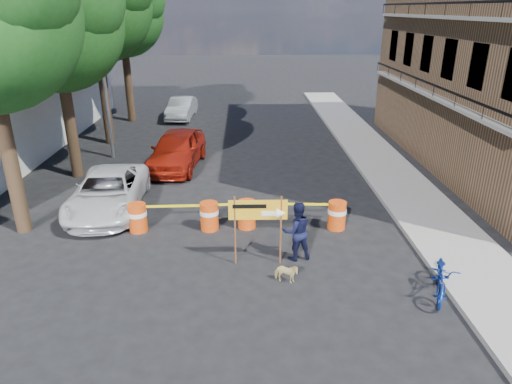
{
  "coord_description": "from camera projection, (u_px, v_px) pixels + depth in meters",
  "views": [
    {
      "loc": [
        0.1,
        -11.0,
        6.46
      ],
      "look_at": [
        0.45,
        1.79,
        1.3
      ],
      "focal_mm": 32.0,
      "sensor_mm": 36.0,
      "label": 1
    }
  ],
  "objects": [
    {
      "name": "sedan_silver",
      "position": [
        182.0,
        108.0,
        28.61
      ],
      "size": [
        1.67,
        4.09,
        1.32
      ],
      "primitive_type": "imported",
      "rotation": [
        0.0,
        0.0,
        -0.07
      ],
      "color": "#B4B7BC",
      "rests_on": "ground"
    },
    {
      "name": "dog",
      "position": [
        286.0,
        273.0,
        11.48
      ],
      "size": [
        0.68,
        0.46,
        0.53
      ],
      "primitive_type": "imported",
      "rotation": [
        0.0,
        0.0,
        1.27
      ],
      "color": "#E3CF82",
      "rests_on": "ground"
    },
    {
      "name": "tree_mid_a",
      "position": [
        56.0,
        22.0,
        16.68
      ],
      "size": [
        5.25,
        5.0,
        8.68
      ],
      "color": "#332316",
      "rests_on": "ground"
    },
    {
      "name": "bicycle",
      "position": [
        444.0,
        261.0,
        10.74
      ],
      "size": [
        0.97,
        1.15,
        1.87
      ],
      "primitive_type": "imported",
      "rotation": [
        0.0,
        0.0,
        -0.37
      ],
      "color": "#123298",
      "rests_on": "ground"
    },
    {
      "name": "sedan_red",
      "position": [
        177.0,
        149.0,
        19.69
      ],
      "size": [
        2.4,
        4.9,
        1.61
      ],
      "primitive_type": "imported",
      "rotation": [
        0.0,
        0.0,
        -0.11
      ],
      "color": "maroon",
      "rests_on": "ground"
    },
    {
      "name": "streetlamp",
      "position": [
        103.0,
        61.0,
        19.63
      ],
      "size": [
        1.25,
        0.18,
        8.0
      ],
      "color": "gray",
      "rests_on": "ground"
    },
    {
      "name": "sidewalk_east",
      "position": [
        396.0,
        180.0,
        18.31
      ],
      "size": [
        2.4,
        40.0,
        0.15
      ],
      "primitive_type": "cube",
      "color": "gray",
      "rests_on": "ground"
    },
    {
      "name": "tree_far",
      "position": [
        122.0,
        13.0,
        25.88
      ],
      "size": [
        5.04,
        4.8,
        8.84
      ],
      "color": "#332316",
      "rests_on": "ground"
    },
    {
      "name": "barrel_mid_right",
      "position": [
        247.0,
        214.0,
        14.32
      ],
      "size": [
        0.58,
        0.58,
        0.9
      ],
      "color": "red",
      "rests_on": "ground"
    },
    {
      "name": "pedestrian",
      "position": [
        297.0,
        231.0,
        12.39
      ],
      "size": [
        0.94,
        0.8,
        1.68
      ],
      "primitive_type": "imported",
      "rotation": [
        0.0,
        0.0,
        3.37
      ],
      "color": "black",
      "rests_on": "ground"
    },
    {
      "name": "suv_white",
      "position": [
        108.0,
        192.0,
        15.49
      ],
      "size": [
        2.45,
        4.92,
        1.34
      ],
      "primitive_type": "imported",
      "rotation": [
        0.0,
        0.0,
        0.05
      ],
      "color": "silver",
      "rests_on": "ground"
    },
    {
      "name": "ground",
      "position": [
        242.0,
        260.0,
        12.61
      ],
      "size": [
        120.0,
        120.0,
        0.0
      ],
      "primitive_type": "plane",
      "color": "black",
      "rests_on": "ground"
    },
    {
      "name": "barrel_far_left",
      "position": [
        138.0,
        217.0,
        14.09
      ],
      "size": [
        0.58,
        0.58,
        0.9
      ],
      "color": "red",
      "rests_on": "ground"
    },
    {
      "name": "detour_sign",
      "position": [
        266.0,
        215.0,
        11.9
      ],
      "size": [
        1.54,
        0.29,
        1.98
      ],
      "rotation": [
        0.0,
        0.0,
        -0.0
      ],
      "color": "#592D19",
      "rests_on": "ground"
    },
    {
      "name": "barrel_mid_left",
      "position": [
        209.0,
        216.0,
        14.19
      ],
      "size": [
        0.58,
        0.58,
        0.9
      ],
      "color": "red",
      "rests_on": "ground"
    },
    {
      "name": "barrel_far_right",
      "position": [
        337.0,
        215.0,
        14.25
      ],
      "size": [
        0.58,
        0.58,
        0.9
      ],
      "color": "red",
      "rests_on": "ground"
    },
    {
      "name": "tree_mid_b",
      "position": [
        95.0,
        3.0,
        21.06
      ],
      "size": [
        5.67,
        5.4,
        9.62
      ],
      "color": "#332316",
      "rests_on": "ground"
    }
  ]
}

